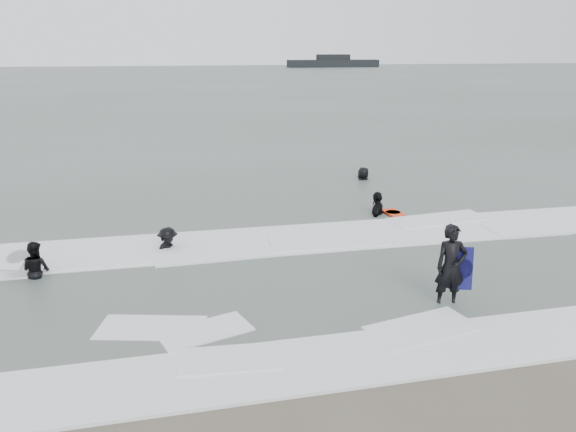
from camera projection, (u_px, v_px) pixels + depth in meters
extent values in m
plane|color=brown|center=(342.00, 344.00, 10.82)|extent=(320.00, 320.00, 0.00)
plane|color=#47544C|center=(186.00, 83.00, 85.67)|extent=(320.00, 320.00, 0.00)
imported|color=black|center=(447.00, 305.00, 12.43)|extent=(0.73, 0.51, 1.89)
imported|color=black|center=(37.00, 278.00, 13.92)|extent=(0.92, 0.87, 1.50)
imported|color=black|center=(168.00, 251.00, 15.73)|extent=(1.09, 1.12, 1.54)
imported|color=black|center=(377.00, 215.00, 19.06)|extent=(1.00, 1.24, 1.97)
imported|color=black|center=(363.00, 181.00, 23.92)|extent=(1.01, 0.92, 1.73)
cube|color=white|center=(352.00, 359.00, 10.25)|extent=(30.03, 2.32, 0.07)
cube|color=white|center=(281.00, 241.00, 16.43)|extent=(30.00, 2.60, 0.09)
cube|color=black|center=(333.00, 63.00, 149.50)|extent=(24.43, 4.36, 1.92)
cube|color=black|center=(333.00, 57.00, 149.02)|extent=(8.73, 2.62, 1.40)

